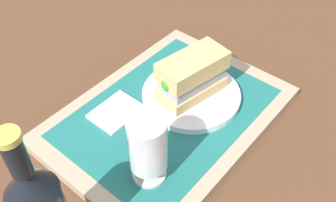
% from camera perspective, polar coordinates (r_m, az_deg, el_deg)
% --- Properties ---
extents(ground_plane, '(3.00, 3.00, 0.00)m').
position_cam_1_polar(ground_plane, '(0.74, 0.00, -2.75)').
color(ground_plane, brown).
extents(tray, '(0.44, 0.32, 0.02)m').
position_cam_1_polar(tray, '(0.73, 0.00, -2.22)').
color(tray, tan).
rests_on(tray, ground_plane).
extents(placemat, '(0.38, 0.27, 0.00)m').
position_cam_1_polar(placemat, '(0.72, 0.00, -1.65)').
color(placemat, '#1E6B66').
rests_on(placemat, tray).
extents(plate, '(0.19, 0.19, 0.01)m').
position_cam_1_polar(plate, '(0.75, 3.45, 0.90)').
color(plate, white).
rests_on(plate, placemat).
extents(sandwich, '(0.14, 0.09, 0.08)m').
position_cam_1_polar(sandwich, '(0.71, 3.41, 3.69)').
color(sandwich, tan).
rests_on(sandwich, plate).
extents(beer_glass, '(0.06, 0.06, 0.12)m').
position_cam_1_polar(beer_glass, '(0.58, -3.00, -7.03)').
color(beer_glass, silver).
rests_on(beer_glass, placemat).
extents(napkin_folded, '(0.09, 0.07, 0.01)m').
position_cam_1_polar(napkin_folded, '(0.73, -7.66, -1.61)').
color(napkin_folded, white).
rests_on(napkin_folded, placemat).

